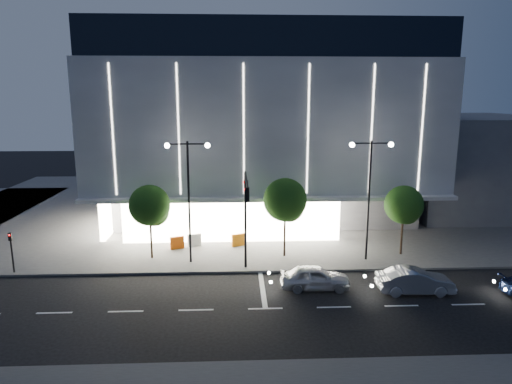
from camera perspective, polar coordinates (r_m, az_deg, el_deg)
The scene contains 16 objects.
ground at distance 28.53m, azimuth -3.14°, elevation -13.10°, with size 160.00×160.00×0.00m, color black.
sidewalk_museum at distance 51.50m, azimuth 2.67°, elevation -1.64°, with size 70.00×40.00×0.15m, color #474747.
museum at distance 48.34m, azimuth 0.55°, elevation 8.53°, with size 30.00×25.80×18.00m.
annex_building at distance 56.52m, azimuth 24.48°, elevation 3.59°, with size 16.00×20.00×10.00m, color #4C4C51.
traffic_mast at distance 30.05m, azimuth -1.28°, elevation -1.64°, with size 0.33×5.89×7.07m.
street_lamp_west at distance 32.63m, azimuth -8.44°, elevation 0.98°, with size 3.16×0.36×9.00m.
street_lamp_east at distance 33.85m, azimuth 14.02°, elevation 1.14°, with size 3.16×0.36×9.00m.
ped_signal_far at distance 35.51m, azimuth -28.25°, elevation -6.21°, with size 0.22×0.24×3.00m.
tree_left at distance 34.44m, azimuth -13.10°, elevation -1.91°, with size 3.02×3.02×5.72m.
tree_mid at distance 33.98m, azimuth 3.69°, elevation -1.29°, with size 3.25×3.25×6.15m.
tree_right at distance 36.18m, azimuth 18.01°, elevation -1.78°, with size 2.91×2.91×5.51m.
car_lead at distance 29.71m, azimuth 7.40°, elevation -10.56°, with size 1.78×4.42×1.51m, color #B2B4BA.
car_second at distance 30.55m, azimuth 19.26°, elevation -10.47°, with size 1.63×4.68×1.54m, color silver.
barrier_a at distance 37.02m, azimuth -9.83°, elevation -6.26°, with size 1.10×0.25×1.00m, color #D84F0C.
barrier_c at distance 37.18m, azimuth -2.22°, elevation -6.01°, with size 1.10×0.25×1.00m, color #C9650B.
barrier_d at distance 37.48m, azimuth -7.72°, elevation -5.97°, with size 1.10×0.25×1.00m, color white.
Camera 1 is at (0.37, -25.89, 11.97)m, focal length 32.00 mm.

